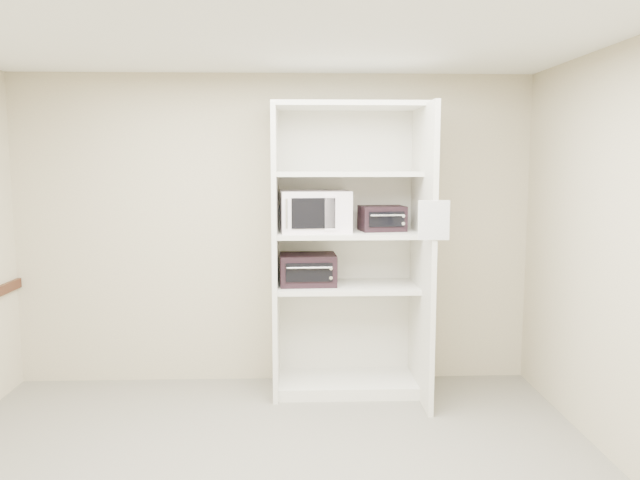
{
  "coord_description": "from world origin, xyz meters",
  "views": [
    {
      "loc": [
        0.2,
        -3.46,
        1.94
      ],
      "look_at": [
        0.38,
        1.36,
        1.34
      ],
      "focal_mm": 35.0,
      "sensor_mm": 36.0,
      "label": 1
    }
  ],
  "objects_px": {
    "toaster_oven_upper": "(382,218)",
    "toaster_oven_lower": "(308,269)",
    "microwave": "(315,211)",
    "shelving_unit": "(353,260)"
  },
  "relations": [
    {
      "from": "toaster_oven_upper",
      "to": "toaster_oven_lower",
      "type": "xyz_separation_m",
      "value": [
        -0.63,
        -0.04,
        -0.43
      ]
    },
    {
      "from": "toaster_oven_upper",
      "to": "microwave",
      "type": "bearing_deg",
      "value": 175.71
    },
    {
      "from": "shelving_unit",
      "to": "microwave",
      "type": "xyz_separation_m",
      "value": [
        -0.32,
        0.01,
        0.41
      ]
    },
    {
      "from": "shelving_unit",
      "to": "toaster_oven_upper",
      "type": "bearing_deg",
      "value": 9.33
    },
    {
      "from": "shelving_unit",
      "to": "toaster_oven_lower",
      "type": "height_order",
      "value": "shelving_unit"
    },
    {
      "from": "microwave",
      "to": "toaster_oven_upper",
      "type": "xyz_separation_m",
      "value": [
        0.57,
        0.03,
        -0.07
      ]
    },
    {
      "from": "shelving_unit",
      "to": "toaster_oven_upper",
      "type": "xyz_separation_m",
      "value": [
        0.25,
        0.04,
        0.34
      ]
    },
    {
      "from": "toaster_oven_upper",
      "to": "toaster_oven_lower",
      "type": "relative_size",
      "value": 0.78
    },
    {
      "from": "shelving_unit",
      "to": "microwave",
      "type": "height_order",
      "value": "shelving_unit"
    },
    {
      "from": "shelving_unit",
      "to": "microwave",
      "type": "relative_size",
      "value": 4.27
    }
  ]
}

